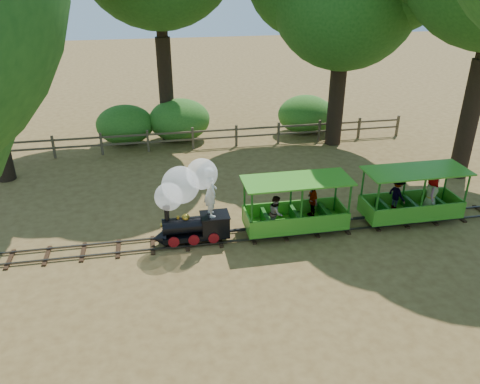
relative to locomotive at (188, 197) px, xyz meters
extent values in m
plane|color=olive|center=(1.86, -0.07, -1.51)|extent=(90.00, 90.00, 0.00)
cube|color=#3F3D3A|center=(1.86, -0.37, -1.43)|extent=(22.00, 0.05, 0.05)
cube|color=#3F3D3A|center=(1.86, 0.23, -1.43)|extent=(22.00, 0.05, 0.05)
cube|color=#382314|center=(1.86, -0.07, -1.48)|extent=(0.12, 1.00, 0.05)
cube|color=#382314|center=(-3.14, -0.07, -1.48)|extent=(0.12, 1.00, 0.05)
cube|color=#382314|center=(6.86, -0.07, -1.48)|extent=(0.12, 1.00, 0.05)
cube|color=black|center=(0.15, -0.07, -1.24)|extent=(1.99, 0.63, 0.16)
cylinder|color=black|center=(-0.16, -0.07, -0.91)|extent=(1.26, 0.51, 0.51)
cylinder|color=black|center=(-0.66, -0.07, -0.46)|extent=(0.14, 0.14, 0.40)
sphere|color=#B0902A|center=(-0.12, -0.07, -0.64)|extent=(0.23, 0.23, 0.23)
cylinder|color=#B0902A|center=(-0.34, -0.07, -0.62)|extent=(0.09, 0.09, 0.09)
cube|color=black|center=(0.74, -0.07, -0.91)|extent=(0.81, 0.63, 0.50)
cube|color=black|center=(0.74, -0.07, -0.65)|extent=(0.86, 0.69, 0.04)
cone|color=black|center=(-0.93, -0.07, -1.26)|extent=(0.41, 0.58, 0.58)
cylinder|color=#B0902A|center=(-0.82, -0.07, -0.82)|extent=(0.09, 0.13, 0.13)
cylinder|color=maroon|center=(-0.52, -0.39, -1.24)|extent=(0.32, 0.05, 0.32)
cylinder|color=maroon|center=(-0.52, 0.26, -1.24)|extent=(0.32, 0.05, 0.32)
cylinder|color=maroon|center=(0.06, -0.39, -1.24)|extent=(0.32, 0.05, 0.32)
cylinder|color=maroon|center=(0.06, 0.26, -1.24)|extent=(0.32, 0.05, 0.32)
cylinder|color=maroon|center=(0.65, -0.39, -1.24)|extent=(0.32, 0.05, 0.32)
cylinder|color=maroon|center=(0.65, 0.26, -1.24)|extent=(0.32, 0.05, 0.32)
sphere|color=white|center=(-0.57, -0.02, 0.06)|extent=(0.81, 0.81, 0.81)
sphere|color=white|center=(-0.21, 0.03, 0.37)|extent=(1.08, 1.08, 1.08)
sphere|color=white|center=(0.43, 0.08, 0.64)|extent=(0.90, 0.90, 0.90)
imported|color=silver|center=(0.64, -0.08, 0.14)|extent=(0.46, 0.61, 1.53)
cube|color=green|center=(3.24, -0.07, -1.20)|extent=(3.12, 1.19, 0.09)
cube|color=#185914|center=(3.24, -0.07, -1.31)|extent=(2.81, 0.46, 0.13)
cube|color=green|center=(3.24, -0.63, -0.93)|extent=(3.12, 0.06, 0.46)
cube|color=green|center=(3.24, 0.49, -0.93)|extent=(3.12, 0.06, 0.46)
cube|color=green|center=(3.24, -0.07, 0.27)|extent=(3.26, 1.33, 0.05)
cylinder|color=#185914|center=(1.75, -0.61, -0.47)|extent=(0.06, 0.06, 1.47)
cylinder|color=#185914|center=(1.75, 0.47, -0.47)|extent=(0.06, 0.06, 1.47)
cylinder|color=#185914|center=(4.73, -0.61, -0.47)|extent=(0.06, 0.06, 1.47)
cylinder|color=#185914|center=(4.73, 0.47, -0.47)|extent=(0.06, 0.06, 1.47)
cube|color=#185914|center=(2.30, -0.07, -0.97)|extent=(0.11, 1.01, 0.37)
cube|color=#185914|center=(3.24, -0.07, -0.97)|extent=(0.11, 1.01, 0.37)
cube|color=#185914|center=(4.18, -0.07, -0.97)|extent=(0.11, 1.01, 0.37)
cylinder|color=black|center=(2.24, -0.38, -1.28)|extent=(0.26, 0.06, 0.26)
cylinder|color=black|center=(2.24, 0.24, -1.28)|extent=(0.26, 0.06, 0.26)
cylinder|color=black|center=(4.24, -0.38, -1.28)|extent=(0.26, 0.06, 0.26)
cylinder|color=black|center=(4.24, 0.24, -1.28)|extent=(0.26, 0.06, 0.26)
imported|color=gray|center=(2.55, -0.34, -0.61)|extent=(0.56, 0.64, 1.09)
imported|color=gray|center=(3.88, 0.23, -0.61)|extent=(0.30, 0.65, 1.09)
cube|color=green|center=(7.11, -0.07, -1.20)|extent=(3.12, 1.19, 0.09)
cube|color=#185914|center=(7.11, -0.07, -1.31)|extent=(2.81, 0.46, 0.13)
cube|color=green|center=(7.11, -0.63, -0.93)|extent=(3.12, 0.06, 0.46)
cube|color=green|center=(7.11, 0.49, -0.93)|extent=(3.12, 0.06, 0.46)
cube|color=green|center=(7.11, -0.07, 0.27)|extent=(3.26, 1.33, 0.05)
cylinder|color=#185914|center=(5.63, -0.61, -0.47)|extent=(0.06, 0.06, 1.47)
cylinder|color=#185914|center=(5.63, 0.47, -0.47)|extent=(0.06, 0.06, 1.47)
cylinder|color=#185914|center=(8.60, -0.61, -0.47)|extent=(0.06, 0.06, 1.47)
cylinder|color=#185914|center=(8.60, 0.47, -0.47)|extent=(0.06, 0.06, 1.47)
cube|color=#185914|center=(6.18, -0.07, -0.97)|extent=(0.11, 1.01, 0.37)
cube|color=#185914|center=(7.11, -0.07, -0.97)|extent=(0.11, 1.01, 0.37)
cube|color=#185914|center=(8.05, -0.07, -0.97)|extent=(0.11, 1.01, 0.37)
cylinder|color=black|center=(6.11, -0.38, -1.28)|extent=(0.26, 0.06, 0.26)
cylinder|color=black|center=(6.11, 0.24, -1.28)|extent=(0.26, 0.06, 0.26)
cylinder|color=black|center=(8.11, -0.38, -1.28)|extent=(0.26, 0.06, 0.26)
cylinder|color=black|center=(8.11, 0.24, -1.28)|extent=(0.26, 0.06, 0.26)
imported|color=gray|center=(6.70, 0.16, -0.61)|extent=(0.57, 0.79, 1.10)
imported|color=gray|center=(7.66, -0.22, -0.50)|extent=(0.68, 0.77, 1.32)
cylinder|color=#2D2116|center=(-0.14, 9.43, 0.86)|extent=(0.66, 0.66, 4.72)
cylinder|color=#2D2116|center=(-0.14, 9.43, 4.56)|extent=(0.50, 0.50, 2.70)
cylinder|color=#2D2116|center=(7.36, 7.43, 0.27)|extent=(0.72, 0.72, 3.55)
cylinder|color=#2D2116|center=(7.36, 7.43, 3.06)|extent=(0.54, 0.54, 2.03)
cylinder|color=#2D2116|center=(10.86, 2.93, 0.76)|extent=(0.68, 0.68, 4.53)
cube|color=brown|center=(-7.14, 7.93, -1.01)|extent=(0.10, 0.10, 1.00)
cube|color=brown|center=(-5.14, 7.93, -1.01)|extent=(0.10, 0.10, 1.00)
cube|color=brown|center=(-3.14, 7.93, -1.01)|extent=(0.10, 0.10, 1.00)
cube|color=brown|center=(-1.14, 7.93, -1.01)|extent=(0.10, 0.10, 1.00)
cube|color=brown|center=(0.86, 7.93, -1.01)|extent=(0.10, 0.10, 1.00)
cube|color=brown|center=(2.86, 7.93, -1.01)|extent=(0.10, 0.10, 1.00)
cube|color=brown|center=(4.86, 7.93, -1.01)|extent=(0.10, 0.10, 1.00)
cube|color=brown|center=(6.86, 7.93, -1.01)|extent=(0.10, 0.10, 1.00)
cube|color=brown|center=(8.86, 7.93, -1.01)|extent=(0.10, 0.10, 1.00)
cube|color=brown|center=(10.86, 7.93, -1.01)|extent=(0.10, 0.10, 1.00)
cube|color=brown|center=(1.86, 7.93, -0.71)|extent=(18.00, 0.06, 0.08)
cube|color=brown|center=(1.86, 7.93, -1.06)|extent=(18.00, 0.06, 0.08)
ellipsoid|color=#2D6B1E|center=(-2.13, 9.23, -0.59)|extent=(2.63, 2.02, 1.82)
ellipsoid|color=#2D6B1E|center=(0.38, 9.23, -0.51)|extent=(2.87, 2.21, 1.99)
ellipsoid|color=#2D6B1E|center=(6.98, 9.23, -0.68)|extent=(2.39, 1.84, 1.65)
ellipsoid|color=#2D6B1E|center=(6.54, 9.23, -0.57)|extent=(2.70, 2.07, 1.87)
camera|label=1|loc=(-0.81, -12.16, 6.00)|focal=35.00mm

